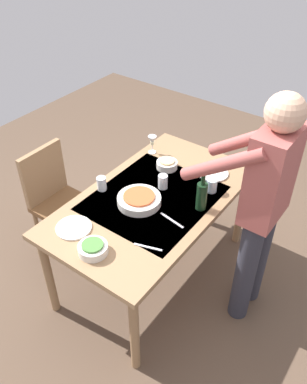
% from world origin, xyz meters
% --- Properties ---
extents(ground_plane, '(6.00, 6.00, 0.00)m').
position_xyz_m(ground_plane, '(0.00, 0.00, 0.00)').
color(ground_plane, brown).
extents(dining_table, '(1.57, 0.89, 0.77)m').
position_xyz_m(dining_table, '(0.00, 0.00, 0.69)').
color(dining_table, '#93704C').
rests_on(dining_table, ground_plane).
extents(chair_near, '(0.40, 0.40, 0.91)m').
position_xyz_m(chair_near, '(0.19, -0.83, 0.53)').
color(chair_near, brown).
rests_on(chair_near, ground_plane).
extents(person_server, '(0.42, 0.61, 1.69)m').
position_xyz_m(person_server, '(-0.15, 0.71, 0.96)').
color(person_server, '#2D2D38').
rests_on(person_server, ground_plane).
extents(wine_bottle, '(0.07, 0.07, 0.30)m').
position_xyz_m(wine_bottle, '(-0.10, 0.32, 0.88)').
color(wine_bottle, black).
rests_on(wine_bottle, dining_table).
extents(wine_glass_left, '(0.07, 0.07, 0.15)m').
position_xyz_m(wine_glass_left, '(-0.46, -0.35, 0.87)').
color(wine_glass_left, white).
rests_on(wine_glass_left, dining_table).
extents(water_cup_near_left, '(0.07, 0.07, 0.10)m').
position_xyz_m(water_cup_near_left, '(0.14, -0.35, 0.82)').
color(water_cup_near_left, silver).
rests_on(water_cup_near_left, dining_table).
extents(water_cup_near_right, '(0.07, 0.07, 0.11)m').
position_xyz_m(water_cup_near_right, '(-0.13, -0.01, 0.82)').
color(water_cup_near_right, silver).
rests_on(water_cup_near_right, dining_table).
extents(water_cup_far_left, '(0.08, 0.08, 0.10)m').
position_xyz_m(water_cup_far_left, '(-0.30, 0.29, 0.82)').
color(water_cup_far_left, silver).
rests_on(water_cup_far_left, dining_table).
extents(serving_bowl_pasta, '(0.30, 0.30, 0.07)m').
position_xyz_m(serving_bowl_pasta, '(0.11, -0.04, 0.80)').
color(serving_bowl_pasta, silver).
rests_on(serving_bowl_pasta, dining_table).
extents(side_bowl_salad, '(0.18, 0.18, 0.07)m').
position_xyz_m(side_bowl_salad, '(0.63, 0.01, 0.80)').
color(side_bowl_salad, silver).
rests_on(side_bowl_salad, dining_table).
extents(side_bowl_bread, '(0.16, 0.16, 0.07)m').
position_xyz_m(side_bowl_bread, '(-0.36, -0.13, 0.80)').
color(side_bowl_bread, silver).
rests_on(side_bowl_bread, dining_table).
extents(dinner_plate_near, '(0.23, 0.23, 0.01)m').
position_xyz_m(dinner_plate_near, '(-0.50, 0.19, 0.78)').
color(dinner_plate_near, silver).
rests_on(dinner_plate_near, dining_table).
extents(dinner_plate_far, '(0.23, 0.23, 0.01)m').
position_xyz_m(dinner_plate_far, '(0.55, -0.23, 0.78)').
color(dinner_plate_far, silver).
rests_on(dinner_plate_far, dining_table).
extents(table_knife, '(0.05, 0.20, 0.00)m').
position_xyz_m(table_knife, '(0.12, 0.24, 0.77)').
color(table_knife, silver).
rests_on(table_knife, dining_table).
extents(table_fork, '(0.07, 0.18, 0.00)m').
position_xyz_m(table_fork, '(0.41, 0.25, 0.77)').
color(table_fork, silver).
rests_on(table_fork, dining_table).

